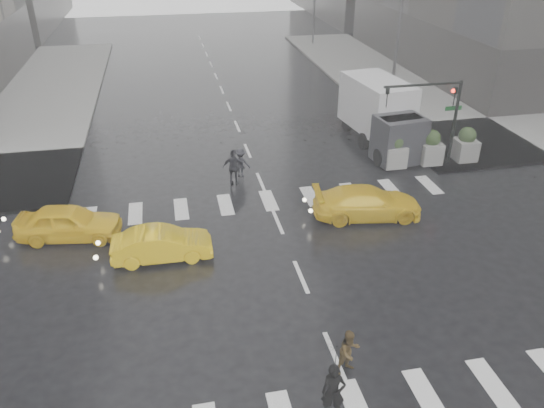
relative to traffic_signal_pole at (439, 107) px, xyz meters
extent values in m
plane|color=black|center=(-9.01, -8.01, -3.22)|extent=(120.00, 120.00, 0.00)
cube|color=gray|center=(10.49, 9.49, -3.14)|extent=(35.00, 35.00, 0.15)
cylinder|color=black|center=(0.99, -0.01, -0.97)|extent=(0.16, 0.16, 4.50)
cylinder|color=black|center=(-1.01, -0.01, 1.18)|extent=(4.00, 0.12, 0.12)
imported|color=black|center=(0.74, -0.01, 0.48)|extent=(0.16, 0.20, 1.00)
imported|color=black|center=(-2.81, -0.01, 0.68)|extent=(0.16, 0.20, 1.00)
sphere|color=#FF190C|center=(0.64, -0.01, 0.78)|extent=(0.20, 0.20, 0.20)
cube|color=#0B4F18|center=(0.99, 0.29, -0.22)|extent=(0.90, 0.03, 0.22)
cylinder|color=#59595B|center=(1.99, 9.99, 1.28)|extent=(0.20, 0.20, 9.00)
cube|color=gray|center=(-2.01, 0.19, -2.52)|extent=(1.10, 1.10, 1.10)
sphere|color=#1F3316|center=(-2.01, 0.19, -1.72)|extent=(0.90, 0.90, 0.90)
cube|color=gray|center=(-0.01, 0.19, -2.52)|extent=(1.10, 1.10, 1.10)
sphere|color=#1F3316|center=(-0.01, 0.19, -1.72)|extent=(0.90, 0.90, 0.90)
cube|color=gray|center=(1.99, 0.19, -2.52)|extent=(1.10, 1.10, 1.10)
sphere|color=#1F3316|center=(1.99, 0.19, -1.72)|extent=(0.90, 0.90, 0.90)
imported|color=black|center=(-9.72, -14.04, -2.37)|extent=(0.71, 0.57, 1.69)
imported|color=black|center=(-9.72, -14.04, -1.23)|extent=(1.20, 1.22, 0.88)
imported|color=#433318|center=(-8.81, -12.65, -2.50)|extent=(0.84, 0.74, 1.44)
imported|color=black|center=(-10.32, -0.02, -2.32)|extent=(1.20, 0.93, 1.80)
imported|color=black|center=(-9.86, 0.79, -2.47)|extent=(1.10, 0.89, 1.50)
imported|color=yellow|center=(-17.51, -3.50, -2.51)|extent=(4.33, 2.28, 1.41)
imported|color=yellow|center=(-13.88, -5.77, -2.60)|extent=(3.78, 1.37, 1.24)
imported|color=yellow|center=(-5.12, -4.29, -2.54)|extent=(4.34, 2.42, 1.36)
cube|color=silver|center=(-1.51, 4.17, -1.08)|extent=(2.50, 4.80, 2.82)
cube|color=#29292D|center=(-1.51, 0.83, -1.91)|extent=(2.40, 1.88, 2.40)
cube|color=black|center=(-1.51, 0.83, -1.18)|extent=(2.09, 0.94, 0.94)
cylinder|color=black|center=(-2.60, 0.63, -2.75)|extent=(0.29, 0.94, 0.94)
cylinder|color=black|center=(-0.41, 0.63, -2.75)|extent=(0.29, 0.94, 0.94)
cylinder|color=black|center=(-2.60, 2.92, -2.75)|extent=(0.29, 0.94, 0.94)
cylinder|color=black|center=(-0.41, 2.92, -2.75)|extent=(0.29, 0.94, 0.94)
cylinder|color=black|center=(-2.60, 5.84, -2.75)|extent=(0.29, 0.94, 0.94)
cylinder|color=black|center=(-0.41, 5.84, -2.75)|extent=(0.29, 0.94, 0.94)
camera|label=1|loc=(-13.20, -23.12, 8.33)|focal=35.00mm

